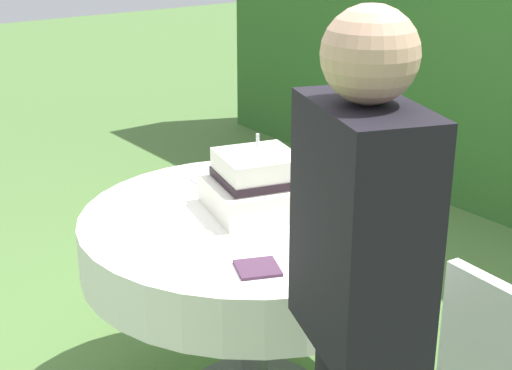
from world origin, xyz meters
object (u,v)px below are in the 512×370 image
serving_plate_left (319,178)px  serving_plate_right (371,227)px  napkin_stack (258,268)px  cake_table (254,241)px  serving_plate_near (209,178)px  wedding_cake (259,185)px  serving_plate_far (314,250)px  standing_person (357,309)px

serving_plate_left → serving_plate_right: bearing=-20.4°
serving_plate_left → napkin_stack: bearing=-54.0°
cake_table → napkin_stack: napkin_stack is taller
serving_plate_near → serving_plate_left: size_ratio=0.90×
wedding_cake → serving_plate_far: size_ratio=3.79×
serving_plate_left → standing_person: (1.02, -0.78, 0.16)m
serving_plate_left → serving_plate_right: 0.49m
serving_plate_left → serving_plate_near: bearing=-126.7°
serving_plate_near → serving_plate_far: (0.73, -0.10, 0.00)m
cake_table → napkin_stack: 0.44m
serving_plate_right → standing_person: size_ratio=0.08×
serving_plate_left → cake_table: bearing=-72.5°
serving_plate_far → napkin_stack: (-0.00, -0.21, -0.00)m
serving_plate_left → serving_plate_right: size_ratio=1.17×
cake_table → napkin_stack: size_ratio=9.80×
cake_table → standing_person: (0.89, -0.38, 0.27)m
cake_table → serving_plate_left: bearing=107.5°
serving_plate_right → standing_person: standing_person is taller
wedding_cake → serving_plate_near: (-0.36, 0.03, -0.09)m
standing_person → serving_plate_far: bearing=147.5°
serving_plate_right → napkin_stack: 0.48m
napkin_stack → standing_person: size_ratio=0.08×
wedding_cake → serving_plate_far: 0.39m
cake_table → serving_plate_near: (-0.38, 0.07, 0.11)m
wedding_cake → cake_table: bearing=-58.8°
wedding_cake → serving_plate_far: wedding_cake is taller
serving_plate_near → serving_plate_left: bearing=53.3°
serving_plate_near → serving_plate_right: size_ratio=1.05×
serving_plate_far → serving_plate_right: size_ratio=0.83×
cake_table → standing_person: 1.00m
cake_table → serving_plate_left: (-0.13, 0.41, 0.11)m
napkin_stack → cake_table: bearing=144.7°
serving_plate_near → serving_plate_far: same height
wedding_cake → serving_plate_near: 0.37m
serving_plate_left → serving_plate_right: (0.46, -0.17, 0.00)m
wedding_cake → serving_plate_right: 0.41m
serving_plate_near → standing_person: size_ratio=0.08×
wedding_cake → serving_plate_left: size_ratio=2.70×
serving_plate_far → napkin_stack: size_ratio=0.86×
cake_table → wedding_cake: (-0.02, 0.04, 0.20)m
serving_plate_left → napkin_stack: (0.47, -0.65, -0.00)m
cake_table → wedding_cake: 0.20m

